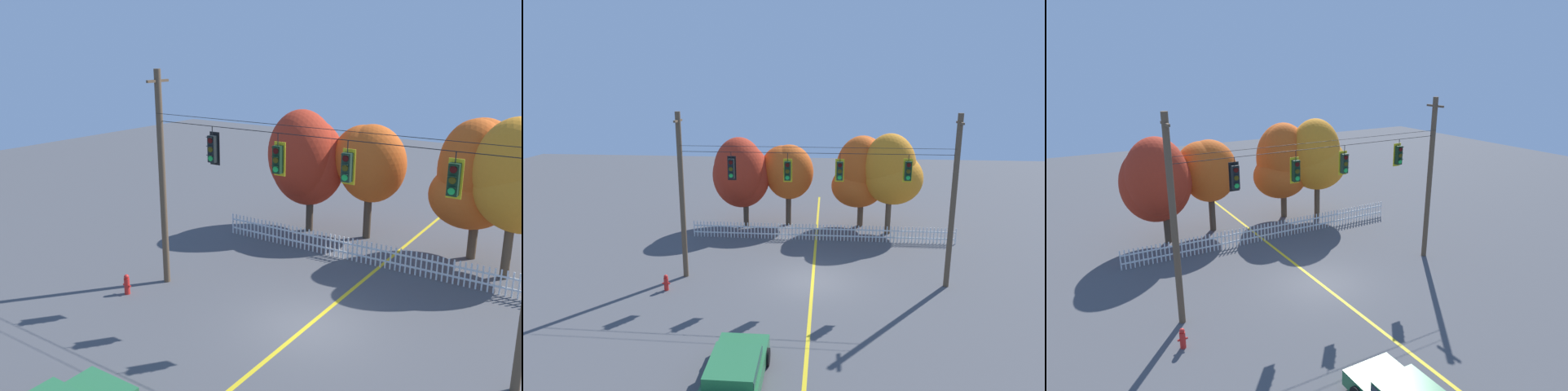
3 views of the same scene
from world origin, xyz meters
The scene contains 13 objects.
ground centered at (0.00, 0.00, 0.00)m, with size 80.00×80.00×0.00m, color #4C4C4F.
lane_centerline_stripe centered at (0.00, 0.00, 0.00)m, with size 0.16×36.00×0.01m, color gold.
signal_support_span centered at (0.00, 0.00, 4.40)m, with size 13.67×1.10×8.61m.
traffic_signal_northbound_primary centered at (-4.11, 0.01, 5.84)m, with size 0.43×0.38×1.43m.
traffic_signal_westbound_side centered at (-1.31, 0.01, 5.77)m, with size 0.43×0.38×1.47m.
traffic_signal_northbound_secondary centered at (1.23, 0.01, 5.82)m, with size 0.43×0.38×1.41m.
traffic_signal_eastbound_side centered at (4.47, 0.01, 5.87)m, with size 0.43×0.38×1.36m.
white_picket_fence centered at (0.36, 6.39, 0.54)m, with size 16.94×0.06×1.06m.
autumn_maple_near_fence centered at (-5.40, 9.01, 3.87)m, with size 4.05×3.88×6.37m.
autumn_maple_mid centered at (-2.23, 9.80, 3.92)m, with size 3.72×3.02×5.77m.
autumn_oak_far_east centered at (2.94, 9.61, 3.83)m, with size 3.94×3.49×6.46m.
autumn_maple_far_west centered at (4.91, 8.56, 4.12)m, with size 3.96×3.77×6.76m.
fire_hydrant centered at (-7.15, -1.77, 0.40)m, with size 0.38×0.22×0.82m.
Camera 3 is at (-10.58, -16.97, 10.39)m, focal length 31.57 mm.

